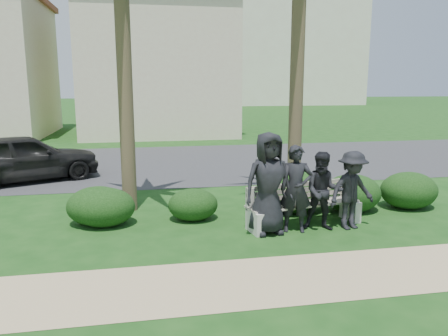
{
  "coord_description": "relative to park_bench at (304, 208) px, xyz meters",
  "views": [
    {
      "loc": [
        -1.89,
        -7.45,
        2.79
      ],
      "look_at": [
        -0.33,
        1.0,
        1.12
      ],
      "focal_mm": 35.0,
      "sensor_mm": 36.0,
      "label": 1
    }
  ],
  "objects": [
    {
      "name": "ground",
      "position": [
        -1.19,
        -0.45,
        -0.37
      ],
      "size": [
        160.0,
        160.0,
        0.0
      ],
      "primitive_type": "plane",
      "color": "#153F12",
      "rests_on": "ground"
    },
    {
      "name": "footpath",
      "position": [
        -1.19,
        -2.25,
        -0.37
      ],
      "size": [
        30.0,
        1.6,
        0.01
      ],
      "primitive_type": "cube",
      "color": "tan",
      "rests_on": "ground"
    },
    {
      "name": "asphalt_street",
      "position": [
        -1.19,
        7.55,
        -0.37
      ],
      "size": [
        160.0,
        8.0,
        0.01
      ],
      "primitive_type": "cube",
      "color": "#2D2D30",
      "rests_on": "ground"
    },
    {
      "name": "stucco_bldg_right",
      "position": [
        -2.19,
        17.55,
        3.3
      ],
      "size": [
        8.4,
        8.4,
        7.3
      ],
      "color": "beige",
      "rests_on": "ground"
    },
    {
      "name": "hotel_tower",
      "position": [
        12.81,
        54.55,
        13.04
      ],
      "size": [
        26.0,
        18.0,
        37.3
      ],
      "color": "beige",
      "rests_on": "ground"
    },
    {
      "name": "park_bench",
      "position": [
        0.0,
        0.0,
        0.0
      ],
      "size": [
        2.43,
        0.96,
        0.82
      ],
      "rotation": [
        0.0,
        0.0,
        0.19
      ],
      "color": "#A4998A",
      "rests_on": "ground"
    },
    {
      "name": "man_a",
      "position": [
        -0.83,
        -0.29,
        0.59
      ],
      "size": [
        1.01,
        0.72,
        1.92
      ],
      "primitive_type": "imported",
      "rotation": [
        0.0,
        0.0,
        0.13
      ],
      "color": "black",
      "rests_on": "ground"
    },
    {
      "name": "man_b",
      "position": [
        -0.29,
        -0.3,
        0.46
      ],
      "size": [
        0.69,
        0.54,
        1.66
      ],
      "primitive_type": "imported",
      "rotation": [
        0.0,
        0.0,
        -0.25
      ],
      "color": "black",
      "rests_on": "ground"
    },
    {
      "name": "man_c",
      "position": [
        0.25,
        -0.3,
        0.39
      ],
      "size": [
        0.88,
        0.77,
        1.52
      ],
      "primitive_type": "imported",
      "rotation": [
        0.0,
        0.0,
        -0.31
      ],
      "color": "black",
      "rests_on": "ground"
    },
    {
      "name": "man_d",
      "position": [
        0.82,
        -0.34,
        0.4
      ],
      "size": [
        1.09,
        0.77,
        1.53
      ],
      "primitive_type": "imported",
      "rotation": [
        0.0,
        0.0,
        0.22
      ],
      "color": "black",
      "rests_on": "ground"
    },
    {
      "name": "hedge_a",
      "position": [
        -4.04,
        0.86,
        0.03
      ],
      "size": [
        1.21,
        1.0,
        0.79
      ],
      "primitive_type": "ellipsoid",
      "color": "black",
      "rests_on": "ground"
    },
    {
      "name": "hedge_b",
      "position": [
        -3.9,
        0.74,
        0.02
      ],
      "size": [
        1.2,
        0.99,
        0.78
      ],
      "primitive_type": "ellipsoid",
      "color": "black",
      "rests_on": "ground"
    },
    {
      "name": "hedge_c",
      "position": [
        -2.12,
        0.8,
        -0.03
      ],
      "size": [
        1.03,
        0.85,
        0.67
      ],
      "primitive_type": "ellipsoid",
      "color": "black",
      "rests_on": "ground"
    },
    {
      "name": "hedge_d",
      "position": [
        0.17,
        1.21,
        0.01
      ],
      "size": [
        1.17,
        0.97,
        0.76
      ],
      "primitive_type": "ellipsoid",
      "color": "black",
      "rests_on": "ground"
    },
    {
      "name": "hedge_e",
      "position": [
        0.13,
        0.98,
        0.1
      ],
      "size": [
        1.44,
        1.19,
        0.94
      ],
      "primitive_type": "ellipsoid",
      "color": "black",
      "rests_on": "ground"
    },
    {
      "name": "hedge_f",
      "position": [
        1.41,
        0.79,
        0.05
      ],
      "size": [
        1.3,
        1.07,
        0.85
      ],
      "primitive_type": "ellipsoid",
      "color": "black",
      "rests_on": "ground"
    },
    {
      "name": "hedge_extra",
      "position": [
        2.8,
        0.79,
        0.05
      ],
      "size": [
        1.3,
        1.07,
        0.85
      ],
      "primitive_type": "ellipsoid",
      "color": "black",
      "rests_on": "ground"
    },
    {
      "name": "car_a",
      "position": [
        -6.48,
        5.26,
        0.32
      ],
      "size": [
        4.38,
        3.15,
        1.39
      ],
      "primitive_type": "imported",
      "rotation": [
        0.0,
        0.0,
        1.99
      ],
      "color": "black",
      "rests_on": "ground"
    }
  ]
}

